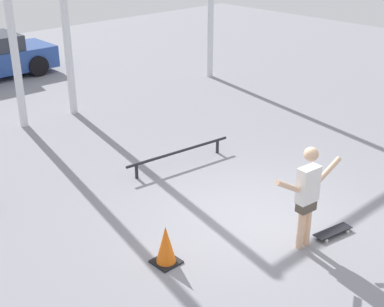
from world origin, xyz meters
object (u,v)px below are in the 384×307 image
skateboard (333,231)px  traffic_cone (166,245)px  grind_rail (179,153)px  skateboarder (307,192)px

skateboard → traffic_cone: (-2.58, 1.33, 0.26)m
traffic_cone → grind_rail: bearing=44.8°
skateboarder → grind_rail: (0.60, 3.69, -0.72)m
traffic_cone → skateboard: bearing=-27.3°
skateboarder → traffic_cone: 2.36m
grind_rail → traffic_cone: (-2.53, -2.51, 0.05)m
skateboarder → grind_rail: bearing=86.8°
grind_rail → traffic_cone: bearing=-135.2°
skateboard → traffic_cone: 2.91m
grind_rail → skateboard: bearing=-89.3°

